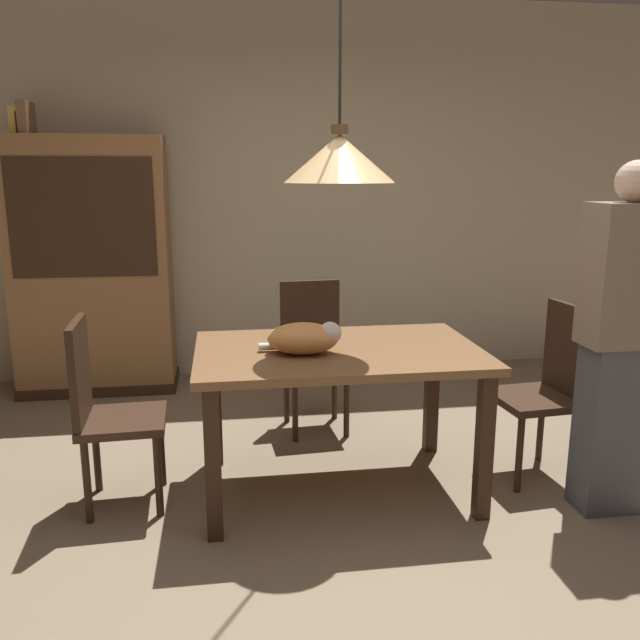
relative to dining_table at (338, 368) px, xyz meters
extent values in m
plane|color=#847056|center=(-0.10, -0.49, -0.65)|extent=(10.00, 10.00, 0.00)
cube|color=beige|center=(-0.10, 2.16, 0.80)|extent=(6.40, 0.10, 2.90)
cube|color=brown|center=(0.00, 0.00, 0.08)|extent=(1.40, 0.90, 0.04)
cube|color=#382316|center=(-0.62, -0.39, -0.29)|extent=(0.07, 0.07, 0.71)
cube|color=#382316|center=(0.62, -0.39, -0.29)|extent=(0.07, 0.07, 0.71)
cube|color=#382316|center=(-0.62, 0.39, -0.29)|extent=(0.07, 0.07, 0.71)
cube|color=#382316|center=(0.62, 0.39, -0.29)|extent=(0.07, 0.07, 0.71)
cube|color=#382316|center=(1.05, 0.00, -0.22)|extent=(0.43, 0.43, 0.04)
cube|color=#322014|center=(1.23, 0.02, 0.04)|extent=(0.07, 0.38, 0.48)
cylinder|color=#382316|center=(0.88, 0.15, -0.44)|extent=(0.04, 0.04, 0.41)
cylinder|color=#382316|center=(0.90, -0.17, -0.44)|extent=(0.04, 0.04, 0.41)
cylinder|color=#382316|center=(1.20, 0.17, -0.44)|extent=(0.04, 0.04, 0.41)
cylinder|color=#382316|center=(1.22, -0.15, -0.44)|extent=(0.04, 0.04, 0.41)
cube|color=#382316|center=(0.00, 0.80, -0.22)|extent=(0.42, 0.42, 0.04)
cube|color=#322014|center=(-0.01, 0.98, 0.04)|extent=(0.38, 0.06, 0.48)
cylinder|color=#382316|center=(-0.15, 0.63, -0.44)|extent=(0.04, 0.04, 0.41)
cylinder|color=#382316|center=(0.17, 0.65, -0.44)|extent=(0.04, 0.04, 0.41)
cylinder|color=#382316|center=(-0.17, 0.95, -0.44)|extent=(0.04, 0.04, 0.41)
cylinder|color=#382316|center=(0.15, 0.97, -0.44)|extent=(0.04, 0.04, 0.41)
cube|color=#382316|center=(-1.05, 0.00, -0.22)|extent=(0.42, 0.42, 0.04)
cube|color=#322014|center=(-1.23, -0.01, 0.04)|extent=(0.05, 0.38, 0.48)
cylinder|color=#382316|center=(-0.88, -0.15, -0.44)|extent=(0.04, 0.04, 0.41)
cylinder|color=#382316|center=(-0.90, 0.17, -0.44)|extent=(0.04, 0.04, 0.41)
cylinder|color=#382316|center=(-1.20, -0.17, -0.44)|extent=(0.04, 0.04, 0.41)
cylinder|color=#382316|center=(-1.22, 0.15, -0.44)|extent=(0.04, 0.04, 0.41)
ellipsoid|color=#E59951|center=(-0.18, -0.07, 0.18)|extent=(0.36, 0.25, 0.15)
sphere|color=white|center=(-0.06, -0.09, 0.20)|extent=(0.11, 0.11, 0.11)
cylinder|color=white|center=(-0.30, -0.01, 0.13)|extent=(0.18, 0.04, 0.04)
cone|color=#E5B775|center=(0.00, 0.00, 1.01)|extent=(0.52, 0.52, 0.22)
cylinder|color=#513D23|center=(0.00, 0.00, 1.14)|extent=(0.08, 0.08, 0.04)
cylinder|color=black|center=(0.00, 0.00, 1.68)|extent=(0.01, 0.01, 1.04)
cube|color=olive|center=(-1.49, 1.83, 0.28)|extent=(1.10, 0.44, 1.85)
cube|color=#382316|center=(-1.49, 1.61, 0.65)|extent=(0.97, 0.01, 0.81)
cube|color=#382316|center=(-1.49, 1.83, -0.61)|extent=(1.12, 0.45, 0.08)
cube|color=gold|center=(-1.92, 1.83, 1.29)|extent=(0.04, 0.20, 0.18)
cube|color=brown|center=(-1.85, 1.83, 1.31)|extent=(0.06, 0.24, 0.22)
cube|color=#4C515B|center=(1.26, -0.38, -0.24)|extent=(0.30, 0.20, 0.82)
cube|color=#84705B|center=(1.26, -0.38, 0.50)|extent=(0.36, 0.22, 0.65)
sphere|color=#DBB293|center=(1.26, -0.38, 0.91)|extent=(0.19, 0.19, 0.19)
camera|label=1|loc=(-0.54, -3.05, 0.95)|focal=36.52mm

